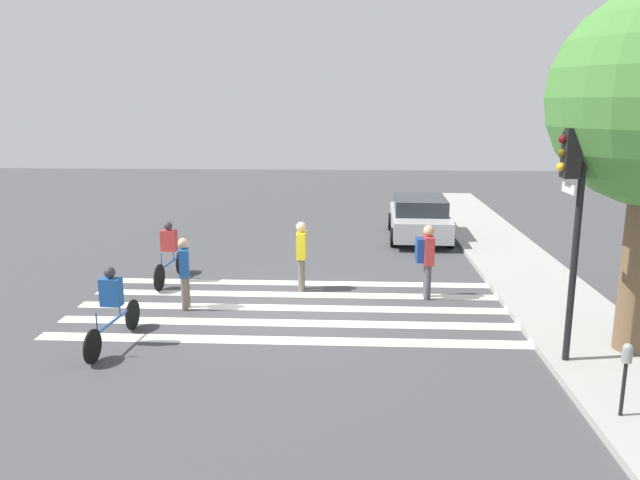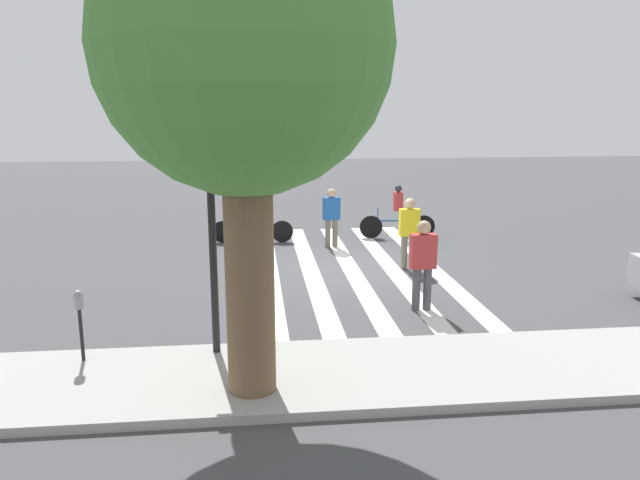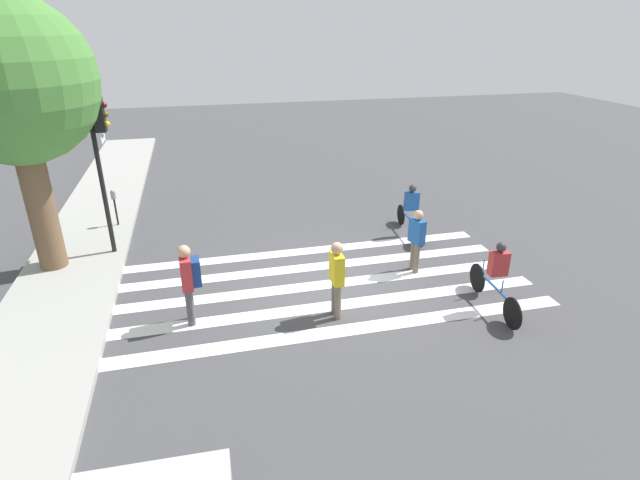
% 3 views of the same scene
% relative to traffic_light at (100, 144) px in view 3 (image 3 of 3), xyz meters
% --- Properties ---
extents(ground_plane, '(60.00, 60.00, 0.00)m').
position_rel_traffic_light_xyz_m(ground_plane, '(-3.04, -5.19, -3.14)').
color(ground_plane, '#444447').
extents(sidewalk_curb, '(36.00, 2.50, 0.14)m').
position_rel_traffic_light_xyz_m(sidewalk_curb, '(-3.04, 1.06, -3.07)').
color(sidewalk_curb, '#9E9E99').
rests_on(sidewalk_curb, ground_plane).
extents(crosswalk_stripes, '(4.51, 10.00, 0.01)m').
position_rel_traffic_light_xyz_m(crosswalk_stripes, '(-3.04, -5.19, -3.14)').
color(crosswalk_stripes, white).
rests_on(crosswalk_stripes, ground_plane).
extents(traffic_light, '(0.60, 0.50, 4.49)m').
position_rel_traffic_light_xyz_m(traffic_light, '(0.00, 0.00, 0.00)').
color(traffic_light, black).
rests_on(traffic_light, ground_plane).
extents(parking_meter, '(0.15, 0.15, 1.28)m').
position_rel_traffic_light_xyz_m(parking_meter, '(2.06, 0.26, -2.18)').
color(parking_meter, black).
rests_on(parking_meter, ground_plane).
extents(street_tree, '(3.80, 3.80, 6.69)m').
position_rel_traffic_light_xyz_m(street_tree, '(-0.57, 1.54, 1.56)').
color(street_tree, brown).
rests_on(street_tree, ground_plane).
extents(pedestrian_adult_yellow_jacket, '(0.49, 0.26, 1.78)m').
position_rel_traffic_light_xyz_m(pedestrian_adult_yellow_jacket, '(-4.47, -5.03, -2.14)').
color(pedestrian_adult_yellow_jacket, '#6B6051').
rests_on(pedestrian_adult_yellow_jacket, ground_plane).
extents(pedestrian_adult_blue_shirt, '(0.50, 0.31, 1.69)m').
position_rel_traffic_light_xyz_m(pedestrian_adult_blue_shirt, '(-2.86, -7.60, -2.19)').
color(pedestrian_adult_blue_shirt, '#6B6051').
rests_on(pedestrian_adult_blue_shirt, ground_plane).
extents(pedestrian_child_with_backpack, '(0.52, 0.44, 1.83)m').
position_rel_traffic_light_xyz_m(pedestrian_child_with_backpack, '(-3.96, -1.96, -2.07)').
color(pedestrian_child_with_backpack, '#4C4C51').
rests_on(pedestrian_child_with_backpack, ground_plane).
extents(cyclist_mid_street, '(2.31, 0.42, 1.64)m').
position_rel_traffic_light_xyz_m(cyclist_mid_street, '(-5.01, -8.58, -2.27)').
color(cyclist_mid_street, black).
rests_on(cyclist_mid_street, ground_plane).
extents(cyclist_far_lane, '(2.41, 0.42, 1.60)m').
position_rel_traffic_light_xyz_m(cyclist_far_lane, '(-0.61, -8.44, -2.28)').
color(cyclist_far_lane, black).
rests_on(cyclist_far_lane, ground_plane).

